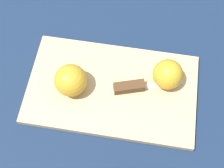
# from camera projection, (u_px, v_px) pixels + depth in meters

# --- Properties ---
(ground_plane) EXTENTS (4.00, 4.00, 0.00)m
(ground_plane) POSITION_uv_depth(u_px,v_px,m) (112.00, 91.00, 0.75)
(ground_plane) COLOR #14233D
(cutting_board) EXTENTS (0.43, 0.29, 0.02)m
(cutting_board) POSITION_uv_depth(u_px,v_px,m) (112.00, 89.00, 0.74)
(cutting_board) COLOR tan
(cutting_board) RESTS_ON ground_plane
(apple_half_left) EXTENTS (0.08, 0.08, 0.08)m
(apple_half_left) POSITION_uv_depth(u_px,v_px,m) (71.00, 80.00, 0.70)
(apple_half_left) COLOR gold
(apple_half_left) RESTS_ON cutting_board
(apple_half_right) EXTENTS (0.07, 0.07, 0.07)m
(apple_half_right) POSITION_uv_depth(u_px,v_px,m) (168.00, 74.00, 0.71)
(apple_half_right) COLOR gold
(apple_half_right) RESTS_ON cutting_board
(knife) EXTENTS (0.16, 0.09, 0.02)m
(knife) POSITION_uv_depth(u_px,v_px,m) (132.00, 87.00, 0.73)
(knife) COLOR silver
(knife) RESTS_ON cutting_board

